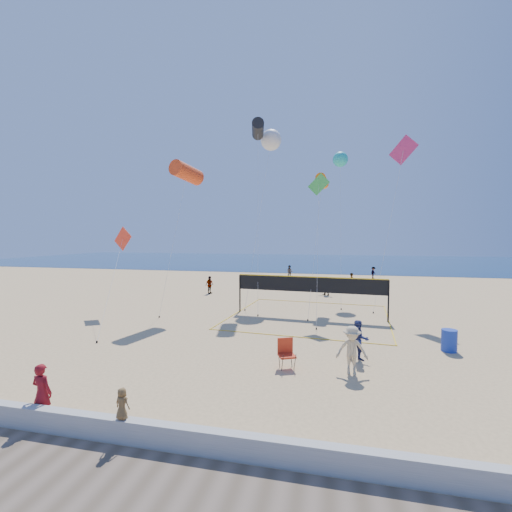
% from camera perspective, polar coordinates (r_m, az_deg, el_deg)
% --- Properties ---
extents(ground, '(120.00, 120.00, 0.00)m').
position_cam_1_polar(ground, '(12.27, -8.62, -21.58)').
color(ground, '#D8B279').
rests_on(ground, ground).
extents(ocean, '(140.00, 50.00, 0.03)m').
position_cam_1_polar(ocean, '(72.66, 9.45, -0.83)').
color(ocean, navy).
rests_on(ocean, ground).
extents(seawall, '(32.00, 0.30, 0.60)m').
position_cam_1_polar(seawall, '(9.72, -15.85, -26.79)').
color(seawall, beige).
rests_on(seawall, ground).
extents(boardwalk, '(32.00, 3.60, 0.03)m').
position_cam_1_polar(boardwalk, '(8.48, -23.66, -34.30)').
color(boardwalk, brown).
rests_on(boardwalk, ground).
extents(woman, '(0.61, 0.41, 1.65)m').
position_cam_1_polar(woman, '(11.79, -32.10, -18.76)').
color(woman, maroon).
rests_on(woman, ground).
extents(toddler, '(0.41, 0.29, 0.79)m').
position_cam_1_polar(toddler, '(9.85, -21.43, -21.93)').
color(toddler, brown).
rests_on(toddler, seawall).
extents(bystander_a, '(0.94, 0.80, 1.69)m').
position_cam_1_polar(bystander_a, '(15.17, 16.77, -13.36)').
color(bystander_a, navy).
rests_on(bystander_a, ground).
extents(bystander_b, '(1.19, 0.70, 1.81)m').
position_cam_1_polar(bystander_b, '(13.73, 15.69, -14.86)').
color(bystander_b, '#CDB588').
rests_on(bystander_b, ground).
extents(far_person_0, '(0.71, 1.01, 1.59)m').
position_cam_1_polar(far_person_0, '(31.21, -7.76, -4.79)').
color(far_person_0, gray).
rests_on(far_person_0, ground).
extents(far_person_1, '(1.52, 1.23, 1.62)m').
position_cam_1_polar(far_person_1, '(30.72, 11.61, -4.92)').
color(far_person_1, gray).
rests_on(far_person_1, ground).
extents(far_person_2, '(0.53, 0.69, 1.70)m').
position_cam_1_polar(far_person_2, '(33.75, 15.69, -4.18)').
color(far_person_2, gray).
rests_on(far_person_2, ground).
extents(far_person_3, '(0.80, 0.63, 1.65)m').
position_cam_1_polar(far_person_3, '(41.85, 5.65, -2.69)').
color(far_person_3, gray).
rests_on(far_person_3, ground).
extents(far_person_4, '(0.95, 1.08, 1.45)m').
position_cam_1_polar(far_person_4, '(44.28, 18.97, -2.65)').
color(far_person_4, gray).
rests_on(far_person_4, ground).
extents(camp_chair, '(0.80, 0.91, 1.28)m').
position_cam_1_polar(camp_chair, '(13.95, 5.04, -15.54)').
color(camp_chair, red).
rests_on(camp_chair, ground).
extents(trash_barrel, '(0.75, 0.75, 0.98)m').
position_cam_1_polar(trash_barrel, '(18.01, 29.50, -12.15)').
color(trash_barrel, '#1935A6').
rests_on(trash_barrel, ground).
extents(volleyball_net, '(10.44, 10.30, 2.60)m').
position_cam_1_polar(volleyball_net, '(22.31, 8.91, -5.42)').
color(volleyball_net, black).
rests_on(volleyball_net, ground).
extents(kite_0, '(1.72, 4.21, 10.28)m').
position_cam_1_polar(kite_0, '(24.87, -11.45, 13.42)').
color(kite_0, red).
rests_on(kite_0, ground).
extents(kite_1, '(2.07, 7.24, 14.42)m').
position_cam_1_polar(kite_1, '(29.31, 0.32, 20.39)').
color(kite_1, black).
rests_on(kite_1, ground).
extents(kite_2, '(1.11, 7.51, 9.97)m').
position_cam_1_polar(kite_2, '(27.65, 10.97, 12.15)').
color(kite_2, orange).
rests_on(kite_2, ground).
extents(kite_3, '(3.90, 7.06, 5.85)m').
position_cam_1_polar(kite_3, '(24.92, -21.44, 2.14)').
color(kite_3, red).
rests_on(kite_3, ground).
extents(kite_4, '(1.47, 4.51, 9.34)m').
position_cam_1_polar(kite_4, '(23.22, 10.39, 10.36)').
color(kite_4, green).
rests_on(kite_4, ground).
extents(kite_5, '(3.03, 2.98, 12.29)m').
position_cam_1_polar(kite_5, '(27.18, 23.20, 15.04)').
color(kite_5, '#BB2A66').
rests_on(kite_5, ground).
extents(kite_6, '(1.79, 7.62, 14.34)m').
position_cam_1_polar(kite_6, '(31.06, 2.51, 18.75)').
color(kite_6, silver).
rests_on(kite_6, ground).
extents(kite_7, '(1.66, 7.56, 12.55)m').
position_cam_1_polar(kite_7, '(31.91, 13.88, 15.36)').
color(kite_7, '#23B4AF').
rests_on(kite_7, ground).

